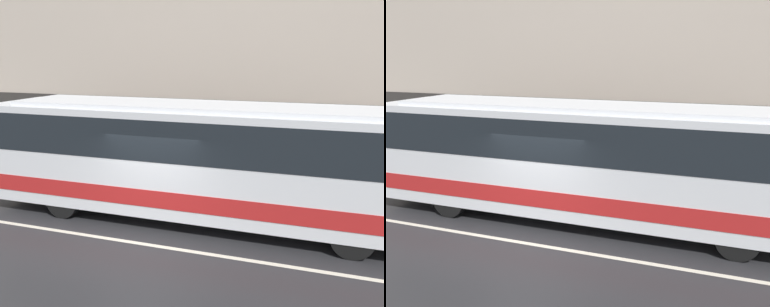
# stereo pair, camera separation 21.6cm
# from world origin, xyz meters

# --- Properties ---
(ground_plane) EXTENTS (60.00, 60.00, 0.00)m
(ground_plane) POSITION_xyz_m (0.00, 0.00, 0.00)
(ground_plane) COLOR #262628
(sidewalk) EXTENTS (60.00, 2.80, 0.18)m
(sidewalk) POSITION_xyz_m (0.00, 5.40, 0.09)
(sidewalk) COLOR #A09E99
(sidewalk) RESTS_ON ground_plane
(building_facade) EXTENTS (60.00, 0.35, 11.49)m
(building_facade) POSITION_xyz_m (0.00, 6.94, 5.54)
(building_facade) COLOR #B7A899
(building_facade) RESTS_ON ground_plane
(lane_stripe) EXTENTS (54.00, 0.14, 0.01)m
(lane_stripe) POSITION_xyz_m (0.00, 0.00, 0.00)
(lane_stripe) COLOR beige
(lane_stripe) RESTS_ON ground_plane
(transit_bus) EXTENTS (11.59, 2.55, 3.20)m
(transit_bus) POSITION_xyz_m (0.59, 1.98, 1.80)
(transit_bus) COLOR silver
(transit_bus) RESTS_ON ground_plane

